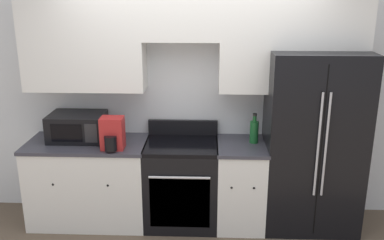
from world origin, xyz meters
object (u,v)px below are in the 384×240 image
Objects in this scene: oven_range at (182,183)px; refrigerator at (312,141)px; bottle at (254,131)px; microwave at (77,127)px.

oven_range is 1.40m from refrigerator.
bottle is at bearing 4.72° from oven_range.
oven_range is 1.87× the size of microwave.
microwave is (-2.40, 0.03, 0.11)m from refrigerator.
oven_range is 0.92m from bottle.
refrigerator reaches higher than oven_range.
microwave is at bearing 179.28° from refrigerator.
bottle is at bearing 179.49° from refrigerator.
microwave is at bearing 179.21° from bottle.
refrigerator is 5.93× the size of bottle.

